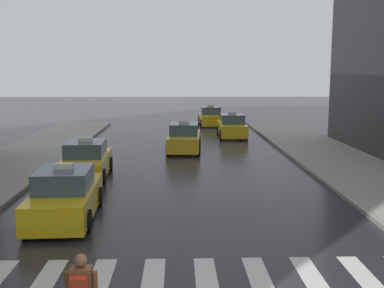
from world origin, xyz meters
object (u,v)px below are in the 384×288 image
Objects in this scene: taxi_fourth at (232,127)px; taxi_third at (184,138)px; taxi_second at (86,161)px; taxi_lead at (65,196)px; taxi_fifth at (210,117)px.

taxi_third is at bearing -120.59° from taxi_fourth.
taxi_second is 15.12m from taxi_fourth.
taxi_lead and taxi_second have the same top height.
taxi_second is 1.00× the size of taxi_fifth.
taxi_third is at bearing 73.03° from taxi_lead.
taxi_lead is 1.01× the size of taxi_fourth.
taxi_fifth is at bearing 98.37° from taxi_fourth.
taxi_fifth is at bearing 71.20° from taxi_second.
taxi_fourth is 7.23m from taxi_fifth.
taxi_second and taxi_fourth have the same top height.
taxi_second and taxi_fifth have the same top height.
taxi_third and taxi_fourth have the same top height.
taxi_fourth and taxi_fifth have the same top height.
taxi_fifth is at bearing 79.42° from taxi_third.
taxi_fifth is (2.44, 13.05, 0.00)m from taxi_third.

